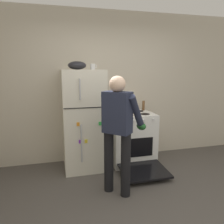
{
  "coord_description": "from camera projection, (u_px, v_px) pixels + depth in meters",
  "views": [
    {
      "loc": [
        -0.91,
        -2.06,
        1.68
      ],
      "look_at": [
        -0.02,
        1.32,
        1.0
      ],
      "focal_mm": 35.39,
      "sensor_mm": 36.0,
      "label": 1
    }
  ],
  "objects": [
    {
      "name": "stove_range",
      "position": [
        132.0,
        139.0,
        3.99
      ],
      "size": [
        0.76,
        1.22,
        0.92
      ],
      "color": "white",
      "rests_on": "ground"
    },
    {
      "name": "ground",
      "position": [
        143.0,
        220.0,
        2.5
      ],
      "size": [
        8.0,
        8.0,
        0.0
      ],
      "primitive_type": "plane",
      "color": "#4C4742"
    },
    {
      "name": "red_pot",
      "position": [
        124.0,
        110.0,
        3.81
      ],
      "size": [
        0.33,
        0.23,
        0.13
      ],
      "color": "orange",
      "rests_on": "stove_range"
    },
    {
      "name": "refrigerator",
      "position": [
        83.0,
        120.0,
        3.71
      ],
      "size": [
        0.68,
        0.72,
        1.67
      ],
      "color": "silver",
      "rests_on": "ground"
    },
    {
      "name": "kitchen_wall_back",
      "position": [
        105.0,
        87.0,
        4.09
      ],
      "size": [
        6.0,
        0.1,
        2.7
      ],
      "primitive_type": "cube",
      "color": "beige",
      "rests_on": "ground"
    },
    {
      "name": "person_cook",
      "position": [
        118.0,
        126.0,
        2.9
      ],
      "size": [
        0.63,
        0.66,
        1.6
      ],
      "color": "black",
      "rests_on": "ground"
    },
    {
      "name": "coffee_mug",
      "position": [
        93.0,
        67.0,
        3.64
      ],
      "size": [
        0.11,
        0.08,
        0.1
      ],
      "color": "silver",
      "rests_on": "refrigerator"
    },
    {
      "name": "pepper_mill",
      "position": [
        143.0,
        105.0,
        4.16
      ],
      "size": [
        0.05,
        0.05,
        0.18
      ],
      "primitive_type": "cylinder",
      "color": "brown",
      "rests_on": "stove_range"
    },
    {
      "name": "mixing_bowl",
      "position": [
        77.0,
        65.0,
        3.52
      ],
      "size": [
        0.29,
        0.29,
        0.13
      ],
      "primitive_type": "ellipsoid",
      "color": "black",
      "rests_on": "refrigerator"
    }
  ]
}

